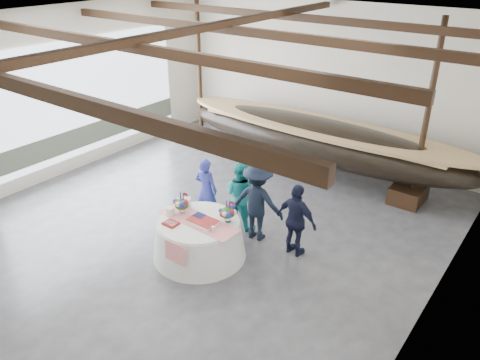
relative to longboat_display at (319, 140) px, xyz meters
The scene contains 14 objects.
floor 4.63m from the longboat_display, 99.97° to the right, with size 10.00×12.00×0.01m, color #3D3D42.
wall_back 2.12m from the longboat_display, 116.59° to the left, with size 10.00×0.02×4.50m, color silver.
wall_left 7.39m from the longboat_display, 142.47° to the right, with size 0.02×12.00×4.50m, color silver.
wall_right 6.24m from the longboat_display, 46.46° to the right, with size 0.02×12.00×4.50m, color silver.
ceiling 5.68m from the longboat_display, 99.97° to the right, with size 10.00×12.00×0.01m, color white.
pavilion_structure 4.78m from the longboat_display, 102.01° to the right, with size 9.80×11.76×4.50m.
open_bay 6.73m from the longboat_display, 149.01° to the right, with size 0.03×7.00×3.20m.
longboat_display is the anchor object (origin of this frame).
banquet_table 4.95m from the longboat_display, 90.72° to the right, with size 1.93×1.93×0.83m.
tabletop_items 4.79m from the longboat_display, 91.37° to the right, with size 1.80×1.04×0.40m.
guest_woman_blue 3.81m from the longboat_display, 103.81° to the right, with size 0.56×0.37×1.54m, color navy.
guest_woman_teal 3.46m from the longboat_display, 91.64° to the right, with size 0.78×0.61×1.61m, color teal.
guest_man_left 3.66m from the longboat_display, 82.18° to the right, with size 1.17×0.67×1.81m, color black.
guest_man_right 3.96m from the longboat_display, 67.86° to the right, with size 0.94×0.39×1.60m, color black.
Camera 1 is at (6.23, -6.42, 5.79)m, focal length 35.00 mm.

